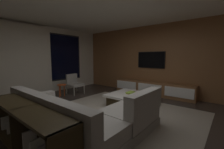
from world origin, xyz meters
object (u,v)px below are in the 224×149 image
object	(u,v)px
coffee_table	(130,100)
mounted_tv	(151,60)
book_stack_on_coffee_table	(130,93)
sectional_couch	(82,119)
media_console	(153,88)
console_table_behind_couch	(26,128)
side_stool	(62,87)
accent_chair_near_window	(74,83)

from	to	relation	value
coffee_table	mounted_tv	world-z (taller)	mounted_tv
book_stack_on_coffee_table	mounted_tv	world-z (taller)	mounted_tv
sectional_couch	book_stack_on_coffee_table	distance (m)	2.01
media_console	sectional_couch	bearing A→B (deg)	-177.20
sectional_couch	mounted_tv	world-z (taller)	mounted_tv
book_stack_on_coffee_table	console_table_behind_couch	world-z (taller)	console_table_behind_couch
coffee_table	side_stool	xyz separation A→B (m)	(-0.70, 2.52, 0.19)
media_console	book_stack_on_coffee_table	bearing A→B (deg)	179.83
accent_chair_near_window	side_stool	size ratio (longest dim) A/B	1.70
side_stool	console_table_behind_couch	size ratio (longest dim) A/B	0.22
console_table_behind_couch	coffee_table	bearing A→B (deg)	0.81
coffee_table	media_console	distance (m)	1.67
mounted_tv	sectional_couch	bearing A→B (deg)	-174.36
media_console	mounted_tv	size ratio (longest dim) A/B	2.79
media_console	mounted_tv	world-z (taller)	mounted_tv
sectional_couch	media_console	world-z (taller)	sectional_couch
sectional_couch	media_console	xyz separation A→B (m)	(3.63, 0.18, -0.04)
accent_chair_near_window	console_table_behind_couch	distance (m)	3.79
coffee_table	console_table_behind_couch	size ratio (longest dim) A/B	0.55
accent_chair_near_window	side_stool	world-z (taller)	accent_chair_near_window
mounted_tv	media_console	bearing A→B (deg)	-132.40
console_table_behind_couch	sectional_couch	bearing A→B (deg)	-8.07
book_stack_on_coffee_table	side_stool	size ratio (longest dim) A/B	0.62
sectional_couch	coffee_table	distance (m)	1.97
book_stack_on_coffee_table	mounted_tv	distance (m)	2.06
book_stack_on_coffee_table	mounted_tv	bearing A→B (deg)	6.11
accent_chair_near_window	media_console	size ratio (longest dim) A/B	0.25
side_stool	mounted_tv	xyz separation A→B (m)	(2.55, -2.31, 0.98)
sectional_couch	accent_chair_near_window	xyz separation A→B (m)	(1.84, 2.73, 0.14)
side_stool	media_console	size ratio (longest dim) A/B	0.15
media_console	mounted_tv	bearing A→B (deg)	47.60
sectional_couch	console_table_behind_couch	bearing A→B (deg)	171.93
coffee_table	mounted_tv	xyz separation A→B (m)	(1.85, 0.21, 1.16)
book_stack_on_coffee_table	mounted_tv	xyz separation A→B (m)	(1.81, 0.19, 0.96)
side_stool	mounted_tv	bearing A→B (deg)	-42.17
coffee_table	accent_chair_near_window	size ratio (longest dim) A/B	1.49
media_console	console_table_behind_couch	size ratio (longest dim) A/B	1.48
book_stack_on_coffee_table	accent_chair_near_window	size ratio (longest dim) A/B	0.37
mounted_tv	book_stack_on_coffee_table	bearing A→B (deg)	-173.89
coffee_table	media_console	world-z (taller)	media_console
media_console	console_table_behind_couch	distance (m)	4.54
accent_chair_near_window	console_table_behind_couch	bearing A→B (deg)	-136.61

